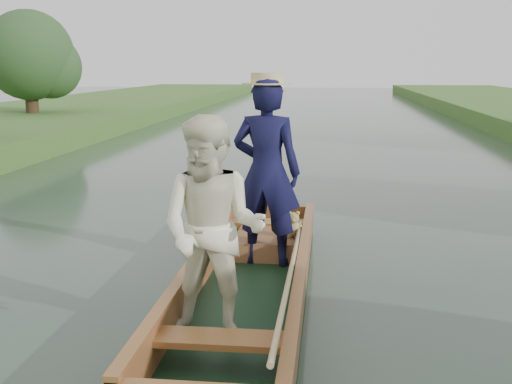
# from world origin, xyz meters

# --- Properties ---
(ground) EXTENTS (120.00, 120.00, 0.00)m
(ground) POSITION_xyz_m (0.00, 0.00, 0.00)
(ground) COLOR #283D30
(ground) RESTS_ON ground
(trees_far) EXTENTS (22.84, 17.00, 4.70)m
(trees_far) POSITION_xyz_m (0.75, 8.55, 2.55)
(trees_far) COLOR #47331E
(trees_far) RESTS_ON ground
(punt) EXTENTS (1.18, 5.00, 2.14)m
(punt) POSITION_xyz_m (-0.02, -0.07, 0.73)
(punt) COLOR black
(punt) RESTS_ON ground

